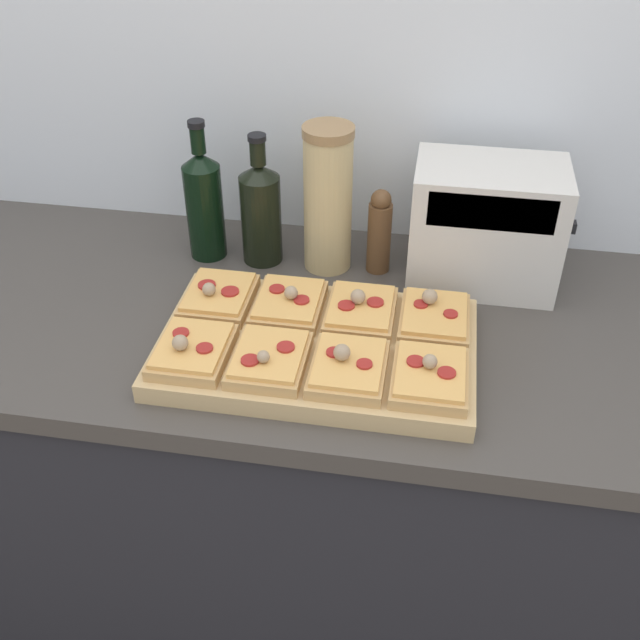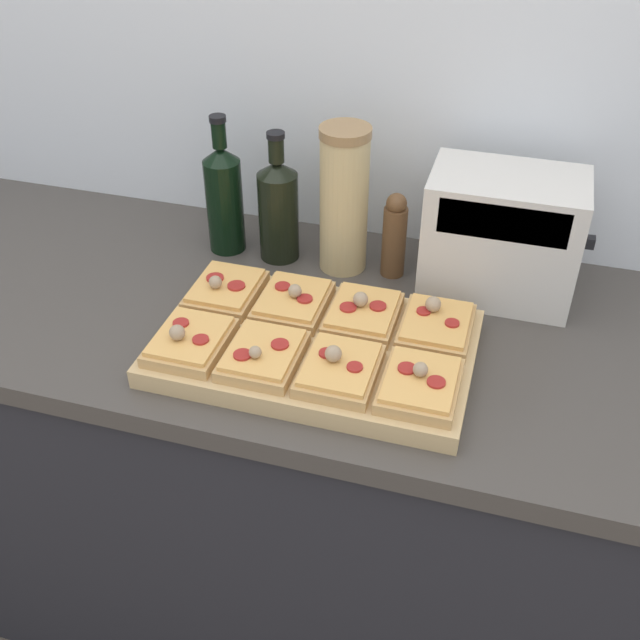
# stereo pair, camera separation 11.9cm
# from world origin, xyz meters

# --- Properties ---
(wall_back) EXTENTS (6.00, 0.06, 2.50)m
(wall_back) POSITION_xyz_m (0.00, 0.67, 1.25)
(wall_back) COLOR silver
(wall_back) RESTS_ON ground_plane
(kitchen_counter) EXTENTS (2.63, 0.67, 0.90)m
(kitchen_counter) POSITION_xyz_m (0.00, 0.32, 0.45)
(kitchen_counter) COLOR #232328
(kitchen_counter) RESTS_ON ground_plane
(cutting_board) EXTENTS (0.53, 0.33, 0.03)m
(cutting_board) POSITION_xyz_m (0.01, 0.21, 0.92)
(cutting_board) COLOR tan
(cutting_board) RESTS_ON kitchen_counter
(pizza_slice_back_left) EXTENTS (0.12, 0.15, 0.05)m
(pizza_slice_back_left) POSITION_xyz_m (-0.18, 0.28, 0.95)
(pizza_slice_back_left) COLOR tan
(pizza_slice_back_left) RESTS_ON cutting_board
(pizza_slice_back_midleft) EXTENTS (0.12, 0.15, 0.05)m
(pizza_slice_back_midleft) POSITION_xyz_m (-0.05, 0.28, 0.95)
(pizza_slice_back_midleft) COLOR tan
(pizza_slice_back_midleft) RESTS_ON cutting_board
(pizza_slice_back_midright) EXTENTS (0.12, 0.15, 0.05)m
(pizza_slice_back_midright) POSITION_xyz_m (0.08, 0.28, 0.95)
(pizza_slice_back_midright) COLOR tan
(pizza_slice_back_midright) RESTS_ON cutting_board
(pizza_slice_back_right) EXTENTS (0.12, 0.15, 0.06)m
(pizza_slice_back_right) POSITION_xyz_m (0.20, 0.29, 0.95)
(pizza_slice_back_right) COLOR tan
(pizza_slice_back_right) RESTS_ON cutting_board
(pizza_slice_front_left) EXTENTS (0.12, 0.15, 0.05)m
(pizza_slice_front_left) POSITION_xyz_m (-0.18, 0.13, 0.95)
(pizza_slice_front_left) COLOR tan
(pizza_slice_front_left) RESTS_ON cutting_board
(pizza_slice_front_midleft) EXTENTS (0.12, 0.15, 0.05)m
(pizza_slice_front_midleft) POSITION_xyz_m (-0.05, 0.13, 0.95)
(pizza_slice_front_midleft) COLOR tan
(pizza_slice_front_midleft) RESTS_ON cutting_board
(pizza_slice_front_midright) EXTENTS (0.12, 0.15, 0.06)m
(pizza_slice_front_midright) POSITION_xyz_m (0.08, 0.13, 0.95)
(pizza_slice_front_midright) COLOR tan
(pizza_slice_front_midright) RESTS_ON cutting_board
(pizza_slice_front_right) EXTENTS (0.12, 0.15, 0.05)m
(pizza_slice_front_right) POSITION_xyz_m (0.20, 0.13, 0.95)
(pizza_slice_front_right) COLOR tan
(pizza_slice_front_right) RESTS_ON cutting_board
(olive_oil_bottle) EXTENTS (0.07, 0.07, 0.29)m
(olive_oil_bottle) POSITION_xyz_m (-0.27, 0.50, 1.02)
(olive_oil_bottle) COLOR black
(olive_oil_bottle) RESTS_ON kitchen_counter
(wine_bottle) EXTENTS (0.08, 0.08, 0.27)m
(wine_bottle) POSITION_xyz_m (-0.15, 0.50, 1.01)
(wine_bottle) COLOR black
(wine_bottle) RESTS_ON kitchen_counter
(grain_jar_tall) EXTENTS (0.10, 0.10, 0.29)m
(grain_jar_tall) POSITION_xyz_m (-0.02, 0.50, 1.05)
(grain_jar_tall) COLOR tan
(grain_jar_tall) RESTS_ON kitchen_counter
(pepper_mill) EXTENTS (0.05, 0.05, 0.17)m
(pepper_mill) POSITION_xyz_m (0.08, 0.50, 0.99)
(pepper_mill) COLOR brown
(pepper_mill) RESTS_ON kitchen_counter
(toaster_oven) EXTENTS (0.30, 0.18, 0.24)m
(toaster_oven) POSITION_xyz_m (0.28, 0.50, 1.02)
(toaster_oven) COLOR beige
(toaster_oven) RESTS_ON kitchen_counter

